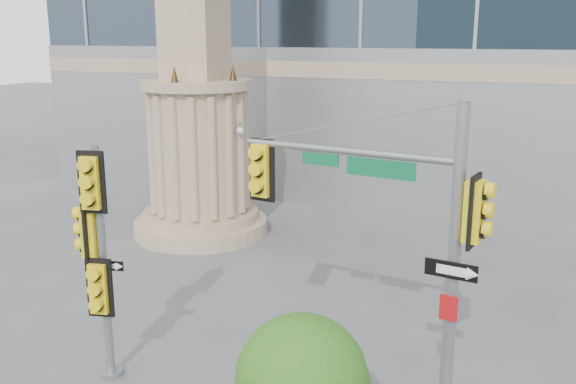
% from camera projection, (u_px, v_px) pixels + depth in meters
% --- Properties ---
extents(monument, '(4.40, 4.40, 16.60)m').
position_uv_depth(monument, '(196.00, 66.00, 20.19)').
color(monument, tan).
rests_on(monument, ground).
extents(main_signal_pole, '(4.26, 1.06, 5.54)m').
position_uv_depth(main_signal_pole, '(395.00, 227.00, 10.57)').
color(main_signal_pole, slate).
rests_on(main_signal_pole, ground).
extents(secondary_signal_pole, '(0.84, 0.61, 4.59)m').
position_uv_depth(secondary_signal_pole, '(97.00, 247.00, 11.87)').
color(secondary_signal_pole, slate).
rests_on(secondary_signal_pole, ground).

